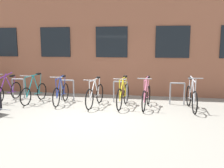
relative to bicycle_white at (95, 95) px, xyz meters
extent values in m
plane|color=gray|center=(0.24, -1.26, -0.38)|extent=(42.00, 42.00, 0.00)
cube|color=brown|center=(0.24, 5.90, 1.95)|extent=(28.00, 7.92, 4.66)
cube|color=black|center=(-4.56, 1.92, 1.80)|extent=(1.30, 0.04, 1.23)
cube|color=black|center=(-2.16, 1.92, 1.80)|extent=(1.30, 0.04, 1.23)
cube|color=black|center=(0.24, 1.92, 1.80)|extent=(1.30, 0.04, 1.23)
cube|color=black|center=(2.64, 1.92, 1.80)|extent=(1.30, 0.04, 1.23)
cylinder|color=gray|center=(-3.45, 0.64, 0.00)|extent=(0.05, 0.05, 0.76)
cylinder|color=gray|center=(-2.97, 0.64, 0.00)|extent=(0.05, 0.05, 0.76)
cylinder|color=gray|center=(-3.21, 0.64, 0.38)|extent=(0.48, 0.05, 0.05)
cylinder|color=gray|center=(-1.45, 0.64, 0.00)|extent=(0.05, 0.05, 0.76)
cylinder|color=gray|center=(-0.97, 0.64, 0.00)|extent=(0.05, 0.05, 0.76)
cylinder|color=gray|center=(-1.21, 0.64, 0.38)|extent=(0.48, 0.05, 0.05)
cylinder|color=gray|center=(0.55, 0.64, 0.00)|extent=(0.05, 0.05, 0.76)
cylinder|color=gray|center=(1.03, 0.64, 0.00)|extent=(0.05, 0.05, 0.76)
cylinder|color=gray|center=(0.79, 0.64, 0.38)|extent=(0.48, 0.05, 0.05)
cylinder|color=gray|center=(2.55, 0.64, 0.00)|extent=(0.05, 0.05, 0.76)
cylinder|color=gray|center=(3.03, 0.64, 0.00)|extent=(0.05, 0.05, 0.76)
cylinder|color=gray|center=(2.79, 0.64, 0.38)|extent=(0.48, 0.05, 0.05)
torus|color=black|center=(0.06, 0.51, -0.05)|extent=(0.12, 0.70, 0.70)
torus|color=black|center=(-0.06, -0.51, -0.05)|extent=(0.12, 0.70, 0.70)
cylinder|color=silver|center=(-0.03, -0.23, 0.22)|extent=(0.09, 0.49, 0.66)
cylinder|color=silver|center=(0.02, 0.16, 0.21)|extent=(0.08, 0.36, 0.64)
cylinder|color=silver|center=(-0.01, -0.07, 0.53)|extent=(0.13, 0.79, 0.05)
cylinder|color=silver|center=(0.03, 0.25, -0.07)|extent=(0.08, 0.51, 0.07)
cylinder|color=silver|center=(0.05, 0.42, 0.24)|extent=(0.05, 0.20, 0.58)
cylinder|color=silver|center=(-0.06, -0.49, 0.24)|extent=(0.04, 0.08, 0.59)
cube|color=black|center=(0.04, 0.33, 0.55)|extent=(0.12, 0.21, 0.06)
cylinder|color=gray|center=(-0.05, -0.46, 0.57)|extent=(0.44, 0.08, 0.03)
torus|color=black|center=(1.01, 0.56, -0.04)|extent=(0.12, 0.72, 0.72)
torus|color=black|center=(0.91, -0.44, -0.04)|extent=(0.12, 0.72, 0.72)
cylinder|color=yellow|center=(0.93, -0.16, 0.25)|extent=(0.09, 0.48, 0.70)
cylinder|color=yellow|center=(0.98, 0.22, 0.24)|extent=(0.07, 0.35, 0.68)
cylinder|color=yellow|center=(0.95, -0.01, 0.58)|extent=(0.12, 0.77, 0.05)
cylinder|color=yellow|center=(0.99, 0.31, -0.06)|extent=(0.08, 0.50, 0.08)
cylinder|color=yellow|center=(1.00, 0.47, 0.27)|extent=(0.05, 0.20, 0.62)
cylinder|color=yellow|center=(0.91, -0.41, 0.27)|extent=(0.04, 0.08, 0.63)
cube|color=black|center=(0.99, 0.38, 0.60)|extent=(0.12, 0.21, 0.06)
cylinder|color=gray|center=(0.91, -0.39, 0.62)|extent=(0.44, 0.07, 0.03)
torus|color=black|center=(-2.25, 0.65, -0.08)|extent=(0.11, 0.64, 0.64)
torus|color=black|center=(-2.36, -0.37, -0.08)|extent=(0.11, 0.64, 0.64)
cylinder|color=teal|center=(-2.33, -0.09, 0.24)|extent=(0.09, 0.49, 0.75)
cylinder|color=teal|center=(-2.29, 0.31, 0.23)|extent=(0.07, 0.37, 0.73)
cylinder|color=teal|center=(-2.31, 0.08, 0.60)|extent=(0.12, 0.79, 0.05)
cylinder|color=teal|center=(-2.28, 0.40, -0.10)|extent=(0.08, 0.51, 0.07)
cylinder|color=teal|center=(-2.26, 0.56, 0.26)|extent=(0.05, 0.20, 0.68)
cylinder|color=teal|center=(-2.36, -0.34, 0.26)|extent=(0.04, 0.08, 0.69)
cube|color=black|center=(-2.27, 0.47, 0.62)|extent=(0.12, 0.21, 0.06)
cylinder|color=gray|center=(-2.35, -0.32, 0.64)|extent=(0.44, 0.07, 0.03)
torus|color=black|center=(-1.28, 0.61, -0.06)|extent=(0.06, 0.67, 0.67)
torus|color=black|center=(-1.25, -0.36, -0.06)|extent=(0.06, 0.67, 0.67)
cylinder|color=#233893|center=(-1.26, -0.09, 0.24)|extent=(0.05, 0.46, 0.72)
cylinder|color=#233893|center=(-1.27, 0.27, 0.21)|extent=(0.05, 0.34, 0.66)
cylinder|color=#233893|center=(-1.26, 0.06, 0.56)|extent=(0.06, 0.74, 0.09)
cylinder|color=#233893|center=(-1.27, 0.36, -0.09)|extent=(0.04, 0.49, 0.07)
cylinder|color=#233893|center=(-1.28, 0.52, 0.23)|extent=(0.03, 0.20, 0.60)
cylinder|color=#233893|center=(-1.25, -0.34, 0.26)|extent=(0.03, 0.08, 0.65)
cube|color=black|center=(-1.28, 0.43, 0.56)|extent=(0.11, 0.20, 0.06)
cylinder|color=gray|center=(-1.25, -0.31, 0.62)|extent=(0.44, 0.04, 0.03)
torus|color=black|center=(1.80, 0.54, -0.06)|extent=(0.12, 0.69, 0.69)
torus|color=black|center=(1.68, -0.46, -0.06)|extent=(0.12, 0.69, 0.69)
cylinder|color=pink|center=(1.71, -0.18, 0.26)|extent=(0.09, 0.48, 0.75)
cylinder|color=pink|center=(1.76, 0.20, 0.24)|extent=(0.08, 0.36, 0.69)
cylinder|color=pink|center=(1.73, -0.02, 0.60)|extent=(0.13, 0.78, 0.08)
cylinder|color=pink|center=(1.77, 0.29, -0.08)|extent=(0.08, 0.50, 0.07)
cylinder|color=pink|center=(1.79, 0.45, 0.26)|extent=(0.05, 0.20, 0.64)
cylinder|color=pink|center=(1.68, -0.43, 0.28)|extent=(0.04, 0.08, 0.68)
cube|color=black|center=(1.78, 0.36, 0.61)|extent=(0.12, 0.21, 0.06)
cylinder|color=gray|center=(1.69, -0.41, 0.65)|extent=(0.44, 0.08, 0.03)
torus|color=black|center=(-3.35, 0.68, -0.07)|extent=(0.09, 0.66, 0.66)
cylinder|color=#722D99|center=(-3.40, -0.08, 0.26)|extent=(0.07, 0.51, 0.78)
cylinder|color=#722D99|center=(-3.37, 0.33, 0.19)|extent=(0.06, 0.38, 0.62)
cylinder|color=#722D99|center=(-3.39, 0.09, 0.57)|extent=(0.09, 0.83, 0.19)
cylinder|color=#722D99|center=(-3.36, 0.42, -0.09)|extent=(0.06, 0.53, 0.07)
cylinder|color=#722D99|center=(-3.35, 0.59, 0.21)|extent=(0.04, 0.20, 0.57)
cube|color=black|center=(-3.36, 0.50, 0.52)|extent=(0.11, 0.21, 0.06)
torus|color=black|center=(3.16, 0.52, -0.04)|extent=(0.08, 0.73, 0.73)
torus|color=black|center=(3.21, -0.47, -0.04)|extent=(0.08, 0.73, 0.73)
cylinder|color=#B7B7BC|center=(3.20, -0.20, 0.29)|extent=(0.06, 0.48, 0.77)
cylinder|color=#B7B7BC|center=(3.18, 0.18, 0.24)|extent=(0.05, 0.35, 0.67)
cylinder|color=#B7B7BC|center=(3.19, -0.04, 0.62)|extent=(0.08, 0.77, 0.14)
cylinder|color=#B7B7BC|center=(3.17, 0.27, -0.06)|extent=(0.05, 0.50, 0.08)
cylinder|color=#B7B7BC|center=(3.16, 0.43, 0.27)|extent=(0.03, 0.20, 0.61)
cylinder|color=#B7B7BC|center=(3.21, -0.45, 0.32)|extent=(0.03, 0.08, 0.71)
cube|color=black|center=(3.17, 0.34, 0.60)|extent=(0.11, 0.20, 0.06)
cylinder|color=gray|center=(3.21, -0.42, 0.70)|extent=(0.44, 0.05, 0.03)
cylinder|color=gray|center=(-2.34, -1.75, -0.16)|extent=(0.55, 0.11, 0.03)
camera|label=1|loc=(1.99, -8.09, 1.70)|focal=39.78mm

